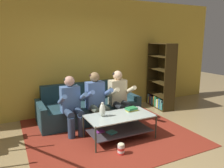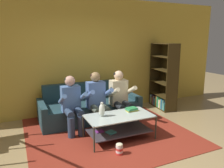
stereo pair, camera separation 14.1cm
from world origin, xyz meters
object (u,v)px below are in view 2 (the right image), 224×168
at_px(person_seated_middle, 97,98).
at_px(book_stack, 132,109).
at_px(couch, 90,108).
at_px(person_seated_left, 72,102).
at_px(vase, 102,110).
at_px(coffee_table, 119,123).
at_px(popcorn_tub, 119,149).
at_px(bookshelf, 164,85).
at_px(person_seated_right, 121,96).

height_order(person_seated_middle, book_stack, person_seated_middle).
height_order(couch, person_seated_middle, person_seated_middle).
height_order(person_seated_left, vase, person_seated_left).
height_order(coffee_table, vase, vase).
xyz_separation_m(person_seated_left, popcorn_tub, (0.47, -1.23, -0.53)).
xyz_separation_m(book_stack, bookshelf, (1.65, 1.14, 0.14)).
xyz_separation_m(person_seated_middle, person_seated_right, (0.55, -0.00, -0.00)).
distance_m(person_seated_middle, coffee_table, 0.79).
height_order(person_seated_left, person_seated_middle, person_seated_middle).
bearing_deg(couch, book_stack, -64.93).
relative_size(person_seated_right, vase, 4.39).
xyz_separation_m(person_seated_left, vase, (0.41, -0.60, -0.03)).
height_order(coffee_table, bookshelf, bookshelf).
bearing_deg(vase, couch, 83.14).
bearing_deg(person_seated_middle, person_seated_right, -0.06).
distance_m(couch, person_seated_left, 0.86).
xyz_separation_m(couch, vase, (-0.14, -1.16, 0.32)).
distance_m(person_seated_middle, bookshelf, 2.25).
xyz_separation_m(person_seated_right, coffee_table, (-0.38, -0.69, -0.33)).
relative_size(person_seated_left, bookshelf, 0.65).
bearing_deg(popcorn_tub, bookshelf, 38.80).
xyz_separation_m(person_seated_left, coffee_table, (0.72, -0.69, -0.31)).
relative_size(person_seated_middle, vase, 4.41).
distance_m(person_seated_middle, vase, 0.62).
bearing_deg(person_seated_left, coffee_table, -43.80).
bearing_deg(couch, bookshelf, 0.75).
distance_m(person_seated_left, person_seated_middle, 0.55).
height_order(coffee_table, popcorn_tub, coffee_table).
bearing_deg(vase, person_seated_left, 124.30).
bearing_deg(person_seated_middle, popcorn_tub, -93.86).
distance_m(person_seated_right, bookshelf, 1.72).
bearing_deg(coffee_table, person_seated_left, 136.20).
xyz_separation_m(coffee_table, bookshelf, (2.00, 1.27, 0.33)).
bearing_deg(vase, person_seated_middle, 77.05).
relative_size(couch, person_seated_middle, 1.93).
relative_size(couch, coffee_table, 1.82).
relative_size(person_seated_middle, person_seated_right, 1.01).
bearing_deg(vase, coffee_table, -15.96).
height_order(couch, vase, couch).
bearing_deg(popcorn_tub, person_seated_middle, 86.14).
bearing_deg(book_stack, popcorn_tub, -131.86).
xyz_separation_m(couch, person_seated_left, (-0.55, -0.56, 0.35)).
height_order(couch, bookshelf, bookshelf).
bearing_deg(bookshelf, popcorn_tub, -141.20).
distance_m(person_seated_left, coffee_table, 1.04).
distance_m(coffee_table, vase, 0.43).
relative_size(couch, person_seated_left, 2.00).
xyz_separation_m(person_seated_right, popcorn_tub, (-0.63, -1.23, -0.54)).
height_order(person_seated_left, book_stack, person_seated_left).
relative_size(couch, popcorn_tub, 11.45).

